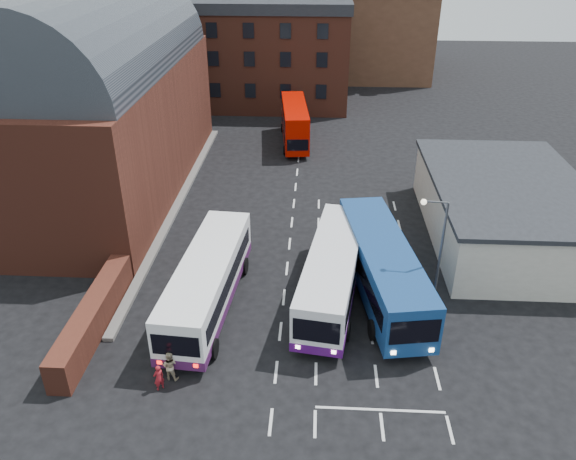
# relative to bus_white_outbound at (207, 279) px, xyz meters

# --- Properties ---
(ground) EXTENTS (180.00, 180.00, 0.00)m
(ground) POSITION_rel_bus_white_outbound_xyz_m (4.30, -4.45, -1.91)
(ground) COLOR black
(railway_station) EXTENTS (12.00, 28.00, 16.00)m
(railway_station) POSITION_rel_bus_white_outbound_xyz_m (-11.20, 16.55, 5.73)
(railway_station) COLOR #602B1E
(railway_station) RESTS_ON ground
(forecourt_wall) EXTENTS (1.20, 10.00, 1.80)m
(forecourt_wall) POSITION_rel_bus_white_outbound_xyz_m (-5.90, -2.45, -1.01)
(forecourt_wall) COLOR #602B1E
(forecourt_wall) RESTS_ON ground
(cream_building) EXTENTS (10.40, 16.40, 4.25)m
(cream_building) POSITION_rel_bus_white_outbound_xyz_m (19.30, 9.55, 0.25)
(cream_building) COLOR beige
(cream_building) RESTS_ON ground
(brick_terrace) EXTENTS (22.00, 10.00, 11.00)m
(brick_terrace) POSITION_rel_bus_white_outbound_xyz_m (-1.70, 41.55, 3.59)
(brick_terrace) COLOR brown
(brick_terrace) RESTS_ON ground
(castle_keep) EXTENTS (22.00, 22.00, 12.00)m
(castle_keep) POSITION_rel_bus_white_outbound_xyz_m (10.30, 61.55, 4.09)
(castle_keep) COLOR brown
(castle_keep) RESTS_ON ground
(bus_white_outbound) EXTENTS (3.68, 12.03, 3.23)m
(bus_white_outbound) POSITION_rel_bus_white_outbound_xyz_m (0.00, 0.00, 0.00)
(bus_white_outbound) COLOR white
(bus_white_outbound) RESTS_ON ground
(bus_white_inbound) EXTENTS (4.47, 12.14, 3.24)m
(bus_white_inbound) POSITION_rel_bus_white_outbound_xyz_m (7.16, 1.40, 0.00)
(bus_white_inbound) COLOR white
(bus_white_inbound) RESTS_ON ground
(bus_blue) EXTENTS (4.83, 12.93, 3.45)m
(bus_blue) POSITION_rel_bus_white_outbound_xyz_m (10.10, 1.83, 0.13)
(bus_blue) COLOR navy
(bus_blue) RESTS_ON ground
(bus_red_double) EXTENTS (3.28, 10.14, 3.99)m
(bus_red_double) POSITION_rel_bus_white_outbound_xyz_m (3.73, 27.86, 0.21)
(bus_red_double) COLOR #BE0C00
(bus_red_double) RESTS_ON ground
(street_lamp) EXTENTS (1.47, 0.34, 7.21)m
(street_lamp) POSITION_rel_bus_white_outbound_xyz_m (12.65, 0.09, 2.44)
(street_lamp) COLOR #4B4D52
(street_lamp) RESTS_ON ground
(pedestrian_red) EXTENTS (0.62, 0.60, 1.44)m
(pedestrian_red) POSITION_rel_bus_white_outbound_xyz_m (-1.20, -6.70, -1.19)
(pedestrian_red) COLOR #A31A23
(pedestrian_red) RESTS_ON ground
(pedestrian_beige) EXTENTS (0.86, 0.71, 1.62)m
(pedestrian_beige) POSITION_rel_bus_white_outbound_xyz_m (-0.84, -5.95, -1.10)
(pedestrian_beige) COLOR tan
(pedestrian_beige) RESTS_ON ground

